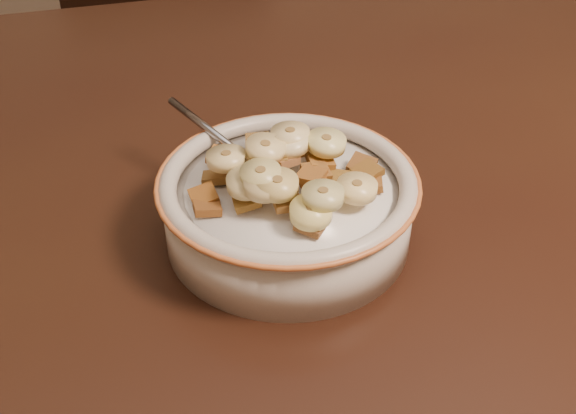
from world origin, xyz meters
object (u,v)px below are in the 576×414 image
object	(u,v)px
table	(444,157)
spoon	(260,169)
chair	(190,101)
cereal_bowl	(288,213)

from	to	relation	value
table	spoon	distance (m)	0.23
table	chair	world-z (taller)	chair
table	cereal_bowl	distance (m)	0.22
table	cereal_bowl	world-z (taller)	cereal_bowl
cereal_bowl	chair	bearing A→B (deg)	86.32
table	cereal_bowl	xyz separation A→B (m)	(-0.20, -0.10, 0.04)
chair	cereal_bowl	bearing A→B (deg)	-84.25
table	spoon	xyz separation A→B (m)	(-0.21, -0.07, 0.07)
table	chair	bearing A→B (deg)	104.44
cereal_bowl	spoon	distance (m)	0.04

